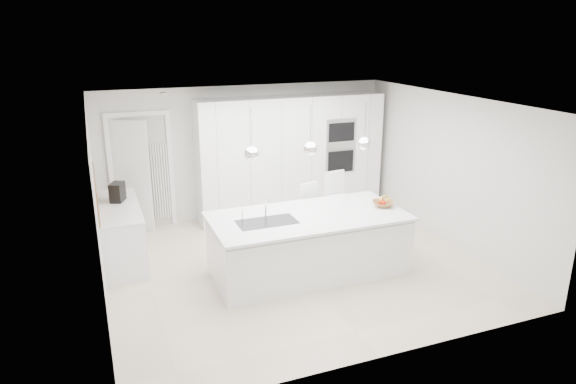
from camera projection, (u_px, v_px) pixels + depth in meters
name	position (u px, v px, depth m)	size (l,w,h in m)	color
floor	(295.00, 265.00, 7.91)	(5.50, 5.50, 0.00)	beige
wall_back	(246.00, 152.00, 9.75)	(5.50, 5.50, 0.00)	silver
wall_left	(97.00, 211.00, 6.58)	(5.00, 5.00, 0.00)	silver
ceiling	(296.00, 103.00, 7.15)	(5.50, 5.50, 0.00)	white
tall_cabinets	(291.00, 157.00, 9.79)	(3.60, 0.60, 2.30)	white
oven_stack	(341.00, 146.00, 9.76)	(0.62, 0.04, 1.05)	#A5A5A8
doorway_frame	(142.00, 174.00, 9.12)	(1.11, 0.08, 2.13)	white
hallway_door	(128.00, 177.00, 8.99)	(0.82, 0.04, 2.00)	white
radiator	(161.00, 181.00, 9.27)	(0.32, 0.04, 1.40)	white
left_base_cabinets	(121.00, 234.00, 8.00)	(0.60, 1.80, 0.86)	white
left_worktop	(118.00, 207.00, 7.86)	(0.62, 1.82, 0.04)	white
oak_backsplash	(96.00, 192.00, 7.68)	(0.02, 1.80, 0.50)	olive
island_base	(309.00, 246.00, 7.54)	(2.80, 1.20, 0.86)	white
island_worktop	(308.00, 216.00, 7.45)	(2.84, 1.40, 0.04)	white
island_sink	(267.00, 227.00, 7.20)	(0.84, 0.44, 0.18)	#3F3F42
island_tap	(266.00, 207.00, 7.33)	(0.02, 0.02, 0.30)	white
pendant_left	(252.00, 154.00, 6.80)	(0.20, 0.20, 0.20)	white
pendant_mid	(310.00, 148.00, 7.10)	(0.20, 0.20, 0.20)	white
pendant_right	(364.00, 144.00, 7.39)	(0.20, 0.20, 0.20)	white
fruit_bowl	(383.00, 204.00, 7.80)	(0.32, 0.32, 0.08)	olive
espresso_machine	(117.00, 192.00, 8.01)	(0.18, 0.28, 0.30)	black
bar_stool_left	(312.00, 218.00, 8.34)	(0.36, 0.50, 1.09)	white
bar_stool_right	(338.00, 207.00, 8.71)	(0.39, 0.54, 1.18)	white
apple_a	(381.00, 201.00, 7.81)	(0.09, 0.09, 0.09)	#AE1806
apple_b	(384.00, 203.00, 7.74)	(0.07, 0.07, 0.07)	#AE1806
apple_c	(381.00, 202.00, 7.78)	(0.08, 0.08, 0.08)	#AE1806
apple_extra_3	(382.00, 201.00, 7.86)	(0.07, 0.07, 0.07)	#AE1806
banana_bunch	(384.00, 199.00, 7.80)	(0.21, 0.21, 0.03)	yellow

